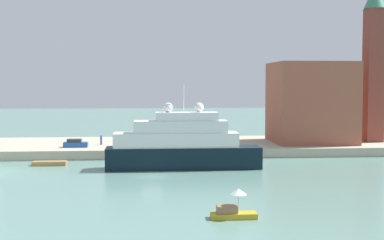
% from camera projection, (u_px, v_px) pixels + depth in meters
% --- Properties ---
extents(ground, '(400.00, 400.00, 0.00)m').
position_uv_depth(ground, '(152.00, 177.00, 70.28)').
color(ground, slate).
extents(quay_dock, '(110.00, 22.68, 1.54)m').
position_uv_depth(quay_dock, '(151.00, 147.00, 97.42)').
color(quay_dock, '#ADA38E').
rests_on(quay_dock, ground).
extents(large_yacht, '(22.53, 4.37, 12.22)m').
position_uv_depth(large_yacht, '(181.00, 146.00, 76.76)').
color(large_yacht, black).
rests_on(large_yacht, ground).
extents(small_motorboat, '(4.24, 1.55, 2.76)m').
position_uv_depth(small_motorboat, '(233.00, 209.00, 48.41)').
color(small_motorboat, '#B7991E').
rests_on(small_motorboat, ground).
extents(work_barge, '(5.08, 1.67, 0.64)m').
position_uv_depth(work_barge, '(49.00, 163.00, 79.95)').
color(work_barge, olive).
rests_on(work_barge, ground).
extents(harbor_building, '(14.18, 13.54, 14.81)m').
position_uv_depth(harbor_building, '(311.00, 102.00, 97.59)').
color(harbor_building, '#93513D').
rests_on(harbor_building, quay_dock).
extents(bell_tower, '(4.19, 4.19, 29.28)m').
position_uv_depth(bell_tower, '(374.00, 57.00, 97.99)').
color(bell_tower, brown).
rests_on(bell_tower, quay_dock).
extents(parked_car, '(4.12, 1.64, 1.42)m').
position_uv_depth(parked_car, '(75.00, 144.00, 90.14)').
color(parked_car, '#1E4C99').
rests_on(parked_car, quay_dock).
extents(person_figure, '(0.36, 0.36, 1.83)m').
position_uv_depth(person_figure, '(101.00, 140.00, 93.78)').
color(person_figure, '#334C8C').
rests_on(person_figure, quay_dock).
extents(mooring_bollard, '(0.42, 0.42, 0.66)m').
position_uv_depth(mooring_bollard, '(145.00, 147.00, 87.53)').
color(mooring_bollard, black).
rests_on(mooring_bollard, quay_dock).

